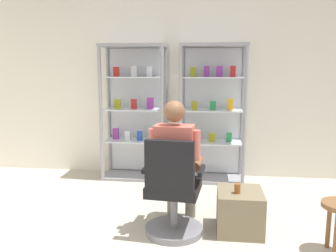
{
  "coord_description": "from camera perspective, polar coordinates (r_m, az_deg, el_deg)",
  "views": [
    {
      "loc": [
        0.5,
        -2.14,
        1.59
      ],
      "look_at": [
        0.09,
        1.34,
        1.0
      ],
      "focal_mm": 37.48,
      "sensor_mm": 36.0,
      "label": 1
    }
  ],
  "objects": [
    {
      "name": "office_chair",
      "position": [
        3.36,
        0.81,
        -11.3
      ],
      "size": [
        0.59,
        0.56,
        0.96
      ],
      "color": "slate",
      "rests_on": "ground"
    },
    {
      "name": "tea_glass",
      "position": [
        3.44,
        11.21,
        -9.93
      ],
      "size": [
        0.06,
        0.06,
        0.09
      ],
      "primitive_type": "cylinder",
      "color": "brown",
      "rests_on": "storage_crate"
    },
    {
      "name": "back_wall",
      "position": [
        5.17,
        1.12,
        6.92
      ],
      "size": [
        6.0,
        0.1,
        2.7
      ],
      "primitive_type": "cube",
      "color": "silver",
      "rests_on": "ground"
    },
    {
      "name": "display_cabinet_left",
      "position": [
        5.05,
        -5.38,
        2.4
      ],
      "size": [
        0.9,
        0.45,
        1.9
      ],
      "color": "gray",
      "rests_on": "ground"
    },
    {
      "name": "display_cabinet_right",
      "position": [
        4.94,
        7.21,
        2.25
      ],
      "size": [
        0.9,
        0.45,
        1.9
      ],
      "color": "gray",
      "rests_on": "ground"
    },
    {
      "name": "seated_shopkeeper",
      "position": [
        3.41,
        1.37,
        -5.34
      ],
      "size": [
        0.51,
        0.59,
        1.29
      ],
      "color": "slate",
      "rests_on": "ground"
    },
    {
      "name": "storage_crate",
      "position": [
        3.59,
        11.55,
        -13.39
      ],
      "size": [
        0.44,
        0.48,
        0.41
      ],
      "primitive_type": "cube",
      "color": "#72664C",
      "rests_on": "ground"
    }
  ]
}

